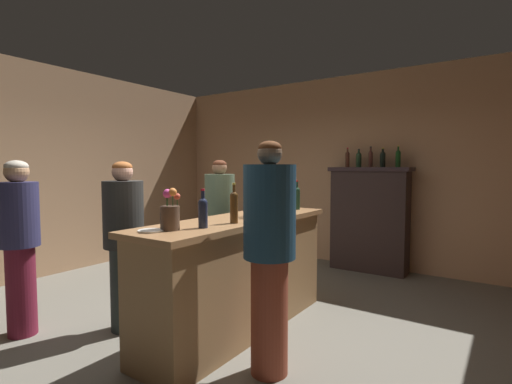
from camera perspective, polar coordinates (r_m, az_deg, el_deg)
The scene contains 24 objects.
floor at distance 4.00m, azimuth -8.07°, elevation -19.03°, with size 8.00×8.00×0.00m, color #696459.
wall_back at distance 6.37m, azimuth 11.22°, elevation 3.22°, with size 6.03×0.12×3.00m, color tan.
wall_left at distance 6.14m, azimuth -29.48°, elevation 2.80°, with size 0.12×6.28×3.00m, color tan.
bar_counter at distance 3.65m, azimuth -2.63°, elevation -12.28°, with size 0.66×2.31×1.07m.
display_cabinet at distance 5.87m, azimuth 16.78°, elevation -3.63°, with size 1.17×0.41×1.55m.
wine_bottle_pinot at distance 3.77m, azimuth 3.40°, elevation -1.34°, with size 0.07×0.07×0.33m.
wine_bottle_syrah at distance 4.17m, azimuth 2.14°, elevation -0.86°, with size 0.08×0.08×0.31m.
wine_bottle_riesling at distance 2.98m, azimuth -8.04°, elevation -2.87°, with size 0.07×0.07×0.31m.
wine_bottle_malbec at distance 4.28m, azimuth 6.18°, elevation -0.73°, with size 0.07×0.07×0.33m.
wine_bottle_chardonnay at distance 3.65m, azimuth -1.01°, elevation -1.47°, with size 0.06×0.06×0.32m.
wine_bottle_merlot at distance 3.21m, azimuth -3.35°, elevation -2.06°, with size 0.07×0.07×0.34m.
wine_glass_front at distance 3.96m, azimuth 1.34°, elevation -1.66°, with size 0.07×0.07×0.15m.
wine_glass_mid at distance 3.53m, azimuth -1.12°, elevation -2.50°, with size 0.08×0.08×0.13m.
flower_arrangement at distance 2.92m, azimuth -12.89°, elevation -3.22°, with size 0.15×0.16×0.32m.
cheese_plate at distance 2.91m, azimuth -15.64°, elevation -5.66°, with size 0.19×0.19×0.01m, color white.
display_bottle_left at distance 5.94m, azimuth 13.67°, elevation 4.96°, with size 0.06×0.06×0.30m.
display_bottle_midleft at distance 5.88m, azimuth 15.28°, elevation 4.84°, with size 0.08×0.08×0.27m.
display_bottle_center at distance 5.83m, azimuth 16.95°, elevation 4.94°, with size 0.06×0.06×0.30m.
display_bottle_midright at distance 5.78m, azimuth 18.62°, elevation 4.85°, with size 0.08×0.08×0.28m.
display_bottle_right at distance 5.72m, azimuth 20.71°, elevation 4.88°, with size 0.07×0.07×0.31m.
patron_by_cabinet at distance 4.52m, azimuth -5.49°, elevation -4.59°, with size 0.35×0.35×1.63m.
patron_in_navy at distance 3.79m, azimuth -19.36°, elevation -6.71°, with size 0.37×0.37×1.60m.
patron_in_grey at distance 4.08m, azimuth -32.20°, elevation -6.07°, with size 0.34×0.34×1.61m.
bartender at distance 2.81m, azimuth 2.06°, elevation -8.54°, with size 0.39×0.39×1.74m.
Camera 1 is at (2.50, -2.72, 1.55)m, focal length 26.43 mm.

